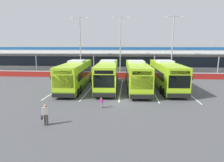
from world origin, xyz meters
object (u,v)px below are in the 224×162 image
Objects in this scene: coach_bus_right_centre at (166,75)px; pedestrian_with_handbag at (46,114)px; coach_bus_centre at (137,76)px; lamp_post_centre at (120,43)px; pedestrian_child at (101,103)px; lamp_post_east at (173,43)px; coach_bus_left_centre at (108,75)px; coach_bus_leftmost at (76,75)px; lamp_post_west at (80,43)px.

pedestrian_with_handbag is (-11.25, -13.38, -0.93)m from coach_bus_right_centre.
lamp_post_centre reaches higher than coach_bus_centre.
lamp_post_centre reaches higher than pedestrian_child.
lamp_post_east reaches higher than pedestrian_with_handbag.
lamp_post_east reaches higher than pedestrian_child.
coach_bus_left_centre and coach_bus_right_centre have the same top height.
lamp_post_centre is (-6.68, 9.45, 4.50)m from coach_bus_right_centre.
lamp_post_east is at bearing 34.33° from coach_bus_leftmost.
coach_bus_left_centre is 7.56× the size of pedestrian_with_handbag.
coach_bus_right_centre is 17.50m from pedestrian_with_handbag.
lamp_post_centre reaches higher than coach_bus_left_centre.
lamp_post_east is (10.41, 18.55, 5.75)m from pedestrian_child.
coach_bus_right_centre is 1.11× the size of lamp_post_east.
lamp_post_centre is (7.55, 0.03, 0.00)m from lamp_post_west.
pedestrian_child is (0.35, -8.74, -1.24)m from coach_bus_left_centre.
pedestrian_child is at bearing -70.56° from lamp_post_west.
coach_bus_right_centre is 10.76m from lamp_post_east.
lamp_post_west is at bearing 135.17° from coach_bus_centre.
lamp_post_west reaches higher than coach_bus_right_centre.
coach_bus_right_centre is at bearing -33.49° from lamp_post_west.
lamp_post_west is (-6.21, 9.85, 4.50)m from coach_bus_left_centre.
coach_bus_left_centre is 1.11× the size of lamp_post_centre.
coach_bus_centre is 12.19× the size of pedestrian_child.
lamp_post_centre is at bearing 61.26° from coach_bus_leftmost.
lamp_post_centre reaches higher than coach_bus_right_centre.
coach_bus_left_centre is (4.35, 0.51, 0.00)m from coach_bus_leftmost.
coach_bus_leftmost is at bearing -173.36° from coach_bus_left_centre.
coach_bus_left_centre is at bearing 92.27° from pedestrian_child.
pedestrian_with_handbag is at bearing -84.82° from coach_bus_leftmost.
lamp_post_centre reaches higher than pedestrian_with_handbag.
lamp_post_east reaches higher than coach_bus_centre.
lamp_post_centre is (5.69, 10.38, 4.50)m from coach_bus_leftmost.
coach_bus_leftmost is 1.00× the size of coach_bus_left_centre.
lamp_post_east is at bearing -0.11° from lamp_post_west.
lamp_post_centre is 1.00× the size of lamp_post_east.
lamp_post_west reaches higher than coach_bus_left_centre.
coach_bus_left_centre is at bearing -137.64° from lamp_post_east.
coach_bus_leftmost is 12.19× the size of pedestrian_child.
lamp_post_west is at bearing 109.44° from pedestrian_child.
pedestrian_with_handbag is 1.61× the size of pedestrian_child.
coach_bus_centre is 11.47m from lamp_post_centre.
lamp_post_centre is 9.42m from lamp_post_east.
coach_bus_left_centre is 15.24m from lamp_post_east.
lamp_post_west is (-10.23, 10.17, 4.50)m from coach_bus_centre.
pedestrian_with_handbag is 5.53m from pedestrian_child.
coach_bus_leftmost is at bearing -79.81° from lamp_post_west.
lamp_post_centre is (1.00, 18.61, 5.75)m from pedestrian_child.
coach_bus_leftmost is at bearing 95.18° from pedestrian_with_handbag.
coach_bus_leftmost is at bearing -178.76° from coach_bus_centre.
coach_bus_centre is 1.00× the size of coach_bus_right_centre.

